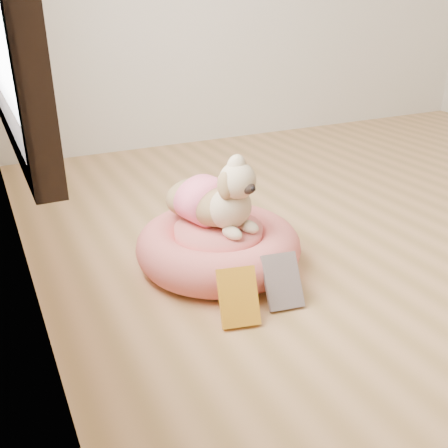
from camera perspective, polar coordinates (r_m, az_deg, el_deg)
name	(u,v)px	position (r m, az deg, el deg)	size (l,w,h in m)	color
pet_bed	(218,246)	(2.01, -0.64, -2.56)	(0.66, 0.66, 0.17)	#D15A51
dog	(215,187)	(1.93, -1.01, 4.29)	(0.30, 0.43, 0.32)	brown
book_yellow	(238,297)	(1.67, 1.65, -8.32)	(0.13, 0.02, 0.20)	yellow
book_white	(282,281)	(1.77, 6.70, -6.50)	(0.13, 0.02, 0.20)	silver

